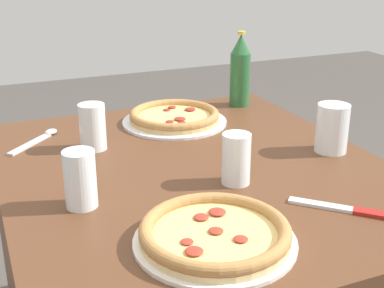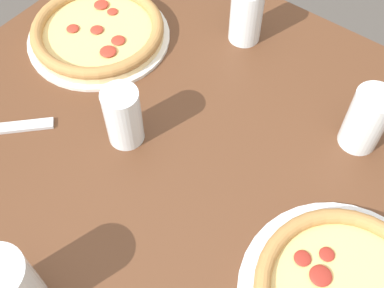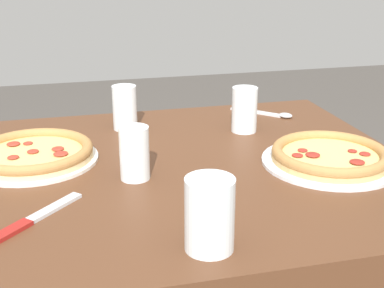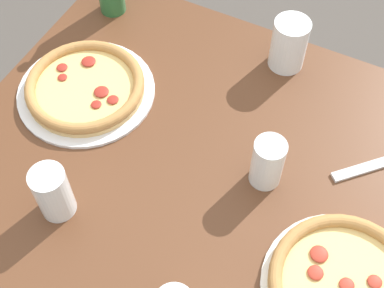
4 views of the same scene
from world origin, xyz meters
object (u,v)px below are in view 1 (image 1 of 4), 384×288
object	(u,v)px
glass_lemonade	(236,162)
glass_cola	(93,128)
glass_water	(332,130)
beer_bottle	(240,71)
glass_red_wine	(80,182)
pizza_pepperoni	(175,117)
pizza_salami	(215,234)
spoon	(40,138)
knife	(348,210)

from	to	relation	value
glass_lemonade	glass_cola	bearing A→B (deg)	36.30
glass_water	beer_bottle	xyz separation A→B (m)	(0.46, 0.02, 0.06)
glass_red_wine	beer_bottle	xyz separation A→B (m)	(0.52, -0.64, 0.06)
glass_cola	pizza_pepperoni	bearing A→B (deg)	-67.22
pizza_pepperoni	pizza_salami	world-z (taller)	same
glass_red_wine	glass_water	bearing A→B (deg)	-85.32
glass_water	spoon	xyz separation A→B (m)	(0.38, 0.68, -0.05)
pizza_pepperoni	pizza_salami	distance (m)	0.69
pizza_pepperoni	spoon	bearing A→B (deg)	88.56
pizza_pepperoni	glass_lemonade	xyz separation A→B (m)	(-0.45, 0.03, 0.03)
pizza_pepperoni	glass_water	bearing A→B (deg)	-142.04
glass_red_wine	knife	size ratio (longest dim) A/B	0.71
pizza_salami	knife	distance (m)	0.30
beer_bottle	glass_red_wine	bearing A→B (deg)	129.08
pizza_pepperoni	glass_cola	size ratio (longest dim) A/B	2.57
glass_lemonade	glass_red_wine	bearing A→B (deg)	86.14
pizza_salami	beer_bottle	size ratio (longest dim) A/B	1.22
glass_red_wine	glass_water	distance (m)	0.66
glass_lemonade	knife	xyz separation A→B (m)	(-0.21, -0.15, -0.05)
glass_lemonade	pizza_pepperoni	bearing A→B (deg)	-3.43
pizza_pepperoni	glass_red_wine	bearing A→B (deg)	138.94
glass_lemonade	glass_red_wine	world-z (taller)	glass_red_wine
pizza_pepperoni	glass_red_wine	xyz separation A→B (m)	(-0.43, 0.37, 0.03)
glass_water	beer_bottle	size ratio (longest dim) A/B	0.52
pizza_pepperoni	spoon	xyz separation A→B (m)	(0.01, 0.39, -0.01)
pizza_salami	pizza_pepperoni	bearing A→B (deg)	-15.24
pizza_salami	glass_red_wine	distance (m)	0.31
knife	glass_lemonade	bearing A→B (deg)	34.88
glass_cola	glass_water	world-z (taller)	glass_water
glass_lemonade	glass_water	xyz separation A→B (m)	(0.08, -0.32, 0.01)
pizza_salami	spoon	distance (m)	0.71
glass_cola	knife	size ratio (longest dim) A/B	0.71
glass_red_wine	glass_water	xyz separation A→B (m)	(0.05, -0.66, 0.00)
pizza_pepperoni	pizza_salami	bearing A→B (deg)	164.76
knife	pizza_salami	bearing A→B (deg)	91.19
glass_cola	glass_lemonade	size ratio (longest dim) A/B	1.04
knife	spoon	world-z (taller)	spoon
glass_cola	spoon	size ratio (longest dim) A/B	0.77
glass_water	beer_bottle	world-z (taller)	beer_bottle
glass_lemonade	spoon	world-z (taller)	glass_lemonade
glass_lemonade	spoon	distance (m)	0.59
pizza_salami	beer_bottle	distance (m)	0.89
glass_cola	glass_red_wine	bearing A→B (deg)	162.49
glass_water	knife	bearing A→B (deg)	149.31
pizza_salami	glass_red_wine	size ratio (longest dim) A/B	2.46
glass_cola	spoon	bearing A→B (deg)	44.16
glass_cola	glass_lemonade	xyz separation A→B (m)	(-0.33, -0.25, -0.01)
glass_cola	spoon	distance (m)	0.18
glass_cola	beer_bottle	world-z (taller)	beer_bottle
glass_cola	glass_red_wine	size ratio (longest dim) A/B	1.00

